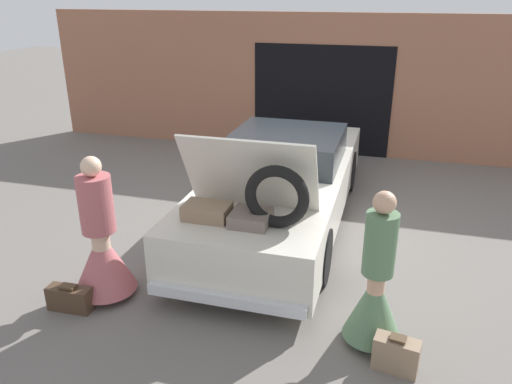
% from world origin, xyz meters
% --- Properties ---
extents(ground_plane, '(40.00, 40.00, 0.00)m').
position_xyz_m(ground_plane, '(0.00, 0.00, 0.00)').
color(ground_plane, slate).
extents(garage_wall_back, '(12.00, 0.14, 2.80)m').
position_xyz_m(garage_wall_back, '(0.00, 3.60, 1.39)').
color(garage_wall_back, '#9E664C').
rests_on(garage_wall_back, ground_plane).
extents(car, '(1.82, 5.08, 1.78)m').
position_xyz_m(car, '(0.00, -0.00, 0.60)').
color(car, silver).
rests_on(car, ground_plane).
extents(person_left, '(0.69, 0.69, 1.63)m').
position_xyz_m(person_left, '(-1.46, -2.40, 0.58)').
color(person_left, beige).
rests_on(person_left, ground_plane).
extents(person_right, '(0.56, 0.56, 1.58)m').
position_xyz_m(person_right, '(1.46, -2.43, 0.57)').
color(person_right, tan).
rests_on(person_right, ground_plane).
extents(suitcase_beside_left_person, '(0.48, 0.19, 0.30)m').
position_xyz_m(suitcase_beside_left_person, '(-1.67, -2.77, 0.14)').
color(suitcase_beside_left_person, '#473323').
rests_on(suitcase_beside_left_person, ground_plane).
extents(suitcase_beside_right_person, '(0.43, 0.25, 0.35)m').
position_xyz_m(suitcase_beside_right_person, '(1.70, -2.77, 0.16)').
color(suitcase_beside_right_person, '#8C7259').
rests_on(suitcase_beside_right_person, ground_plane).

